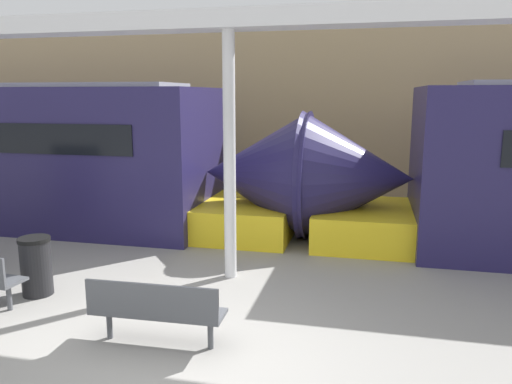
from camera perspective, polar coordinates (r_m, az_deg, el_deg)
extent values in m
plane|color=gray|center=(5.99, -9.98, -18.57)|extent=(60.00, 60.00, 0.00)
cube|color=tan|center=(14.34, 4.58, 9.22)|extent=(56.00, 0.20, 5.00)
cone|color=#231E4C|center=(10.26, 11.41, 1.69)|extent=(2.23, 2.63, 2.63)
cube|color=yellow|center=(10.46, 12.37, -3.60)|extent=(2.00, 2.46, 0.70)
cone|color=#231E4C|center=(10.52, 0.11, 2.13)|extent=(2.23, 2.63, 2.63)
cube|color=yellow|center=(10.76, -0.99, -2.92)|extent=(2.00, 2.46, 0.70)
cube|color=#4C4F54|center=(6.22, -11.11, -13.24)|extent=(1.62, 0.48, 0.04)
cube|color=#4C4F54|center=(5.97, -11.94, -12.05)|extent=(1.61, 0.08, 0.40)
cylinder|color=#4C4F54|center=(6.57, -16.41, -14.19)|extent=(0.07, 0.07, 0.39)
cylinder|color=#4C4F54|center=(6.12, -5.22, -15.75)|extent=(0.07, 0.07, 0.39)
cylinder|color=#4C4F54|center=(7.85, -26.38, -10.67)|extent=(0.07, 0.07, 0.39)
cylinder|color=black|center=(8.19, -23.81, -7.96)|extent=(0.44, 0.44, 0.82)
cylinder|color=black|center=(8.06, -24.06, -4.98)|extent=(0.46, 0.46, 0.06)
cylinder|color=silver|center=(7.89, -3.05, 3.81)|extent=(0.19, 0.19, 3.91)
cube|color=silver|center=(7.91, -3.21, 19.04)|extent=(28.00, 0.60, 0.28)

